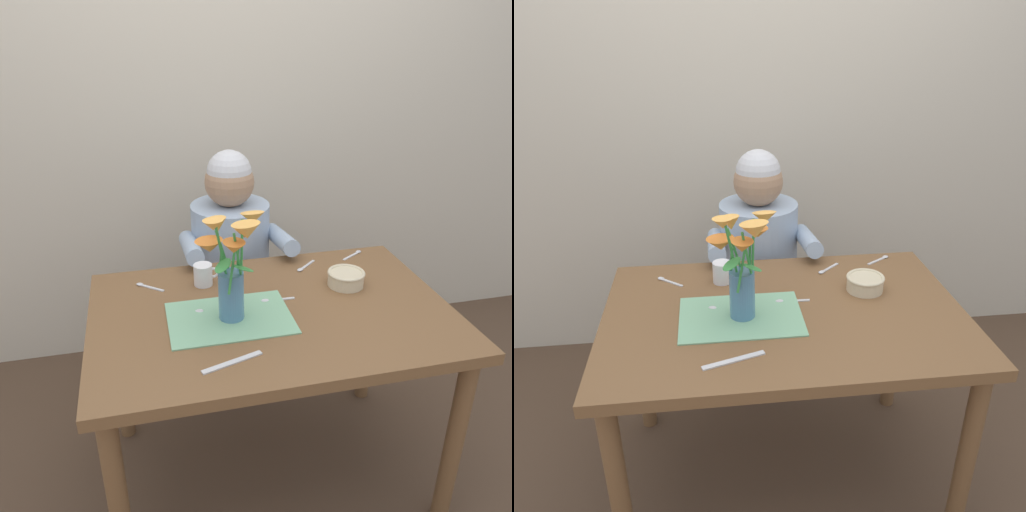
% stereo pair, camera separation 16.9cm
% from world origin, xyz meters
% --- Properties ---
extents(ground_plane, '(6.00, 6.00, 0.00)m').
position_xyz_m(ground_plane, '(0.00, 0.00, 0.00)').
color(ground_plane, '#4C3828').
extents(wood_panel_backdrop, '(4.00, 0.10, 2.50)m').
position_xyz_m(wood_panel_backdrop, '(0.00, 1.05, 1.25)').
color(wood_panel_backdrop, beige).
rests_on(wood_panel_backdrop, ground_plane).
extents(dining_table, '(1.20, 0.80, 0.74)m').
position_xyz_m(dining_table, '(0.00, 0.00, 0.64)').
color(dining_table, brown).
rests_on(dining_table, ground_plane).
extents(seated_person, '(0.45, 0.47, 1.14)m').
position_xyz_m(seated_person, '(-0.02, 0.62, 0.56)').
color(seated_person, '#4C4C56').
rests_on(seated_person, ground_plane).
extents(striped_placemat, '(0.40, 0.28, 0.00)m').
position_xyz_m(striped_placemat, '(-0.15, -0.02, 0.74)').
color(striped_placemat, '#7AB289').
rests_on(striped_placemat, dining_table).
extents(flower_vase, '(0.24, 0.24, 0.36)m').
position_xyz_m(flower_vase, '(-0.14, -0.03, 0.95)').
color(flower_vase, teal).
rests_on(flower_vase, dining_table).
extents(ceramic_bowl, '(0.14, 0.14, 0.06)m').
position_xyz_m(ceramic_bowl, '(0.31, 0.10, 0.77)').
color(ceramic_bowl, beige).
rests_on(ceramic_bowl, dining_table).
extents(dinner_knife, '(0.19, 0.07, 0.00)m').
position_xyz_m(dinner_knife, '(-0.18, -0.26, 0.74)').
color(dinner_knife, silver).
rests_on(dinner_knife, dining_table).
extents(coffee_cup, '(0.09, 0.07, 0.08)m').
position_xyz_m(coffee_cup, '(-0.20, 0.23, 0.78)').
color(coffee_cup, silver).
rests_on(coffee_cup, dining_table).
extents(spoon_0, '(0.12, 0.05, 0.01)m').
position_xyz_m(spoon_0, '(-0.26, 0.05, 0.74)').
color(spoon_0, silver).
rests_on(spoon_0, dining_table).
extents(spoon_1, '(0.12, 0.02, 0.01)m').
position_xyz_m(spoon_1, '(0.02, 0.06, 0.74)').
color(spoon_1, silver).
rests_on(spoon_1, dining_table).
extents(spoon_2, '(0.11, 0.08, 0.01)m').
position_xyz_m(spoon_2, '(0.45, 0.34, 0.74)').
color(spoon_2, silver).
rests_on(spoon_2, dining_table).
extents(spoon_3, '(0.10, 0.09, 0.01)m').
position_xyz_m(spoon_3, '(-0.40, 0.26, 0.74)').
color(spoon_3, silver).
rests_on(spoon_3, dining_table).
extents(spoon_4, '(0.10, 0.09, 0.01)m').
position_xyz_m(spoon_4, '(0.20, 0.27, 0.74)').
color(spoon_4, silver).
rests_on(spoon_4, dining_table).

